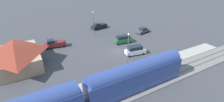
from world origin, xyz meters
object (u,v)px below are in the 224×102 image
at_px(suv_green, 123,39).
at_px(light_pole_lot_center, 94,21).
at_px(passenger_train, 83,93).
at_px(suv_white, 135,50).
at_px(sedan_charcoal, 143,30).
at_px(pickup_maroon, 55,44).
at_px(pedestrian_on_platform, 128,71).
at_px(light_pole_near_platform, 128,46).
at_px(station_building, 16,56).
at_px(pickup_black, 99,26).

xyz_separation_m(suv_green, light_pole_lot_center, (8.36, 4.94, 3.65)).
distance_m(passenger_train, suv_white, 19.83).
relative_size(passenger_train, sedan_charcoal, 7.76).
distance_m(passenger_train, suv_green, 25.18).
height_order(passenger_train, pickup_maroon, passenger_train).
bearing_deg(light_pole_lot_center, sedan_charcoal, -108.12).
distance_m(suv_white, light_pole_lot_center, 16.34).
bearing_deg(pedestrian_on_platform, light_pole_near_platform, -34.01).
height_order(suv_white, sedan_charcoal, suv_white).
distance_m(passenger_train, pedestrian_on_platform, 10.87).
xyz_separation_m(suv_green, light_pole_near_platform, (-10.55, 5.82, 3.52)).
distance_m(station_building, sedan_charcoal, 35.83).
bearing_deg(light_pole_lot_center, passenger_train, 152.77).
relative_size(passenger_train, station_building, 3.04).
height_order(passenger_train, light_pole_lot_center, light_pole_lot_center).
relative_size(suv_white, light_pole_lot_center, 0.68).
xyz_separation_m(pedestrian_on_platform, light_pole_lot_center, (22.17, -3.08, 3.52)).
bearing_deg(pedestrian_on_platform, suv_white, -45.39).
bearing_deg(light_pole_near_platform, pickup_maroon, 33.16).
bearing_deg(station_building, suv_green, -91.43).
height_order(sedan_charcoal, light_pole_near_platform, light_pole_near_platform).
relative_size(passenger_train, suv_white, 7.18).
distance_m(suv_white, pickup_black, 21.20).
height_order(pickup_maroon, sedan_charcoal, pickup_maroon).
height_order(suv_green, sedan_charcoal, suv_green).
bearing_deg(pickup_maroon, passenger_train, 177.16).
height_order(pedestrian_on_platform, suv_white, suv_white).
bearing_deg(suv_white, pickup_maroon, 49.02).
xyz_separation_m(suv_white, sedan_charcoal, (10.69, -11.00, -0.27)).
bearing_deg(passenger_train, pickup_black, -29.18).
bearing_deg(pickup_black, pickup_maroon, 114.72).
bearing_deg(pickup_black, sedan_charcoal, -135.36).
height_order(station_building, pickup_black, station_building).
bearing_deg(suv_green, pickup_black, 2.56).
relative_size(pedestrian_on_platform, suv_white, 0.33).
distance_m(station_building, pedestrian_on_platform, 23.05).
bearing_deg(passenger_train, pickup_maroon, -2.84).
xyz_separation_m(pickup_maroon, light_pole_lot_center, (1.83, -12.04, 3.77)).
bearing_deg(light_pole_near_platform, suv_green, -28.89).
bearing_deg(pickup_maroon, sedan_charcoal, -96.35).
xyz_separation_m(pedestrian_on_platform, suv_green, (13.81, -8.02, -0.13)).
distance_m(suv_white, light_pole_near_platform, 6.70).
bearing_deg(passenger_train, light_pole_lot_center, -27.23).
relative_size(pedestrian_on_platform, light_pole_lot_center, 0.22).
relative_size(suv_white, sedan_charcoal, 1.08).
height_order(station_building, pickup_maroon, station_building).
distance_m(suv_green, light_pole_near_platform, 12.55).
bearing_deg(pedestrian_on_platform, light_pole_lot_center, -7.90).
xyz_separation_m(sedan_charcoal, light_pole_near_platform, (-14.11, 15.56, 3.79)).
height_order(station_building, suv_green, station_building).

